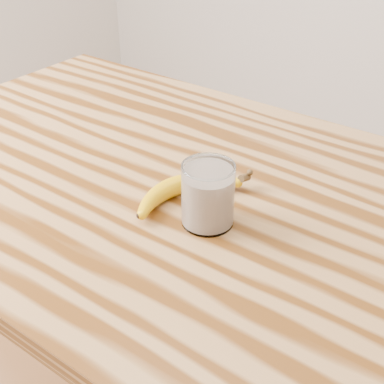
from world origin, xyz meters
The scene contains 3 objects.
table centered at (0.00, 0.00, 0.77)m, with size 1.20×0.80×0.90m.
smoothie_glass centered at (0.17, -0.07, 0.95)m, with size 0.08×0.08×0.11m.
banana centered at (0.08, -0.03, 0.92)m, with size 0.10×0.28×0.03m, color #D49B08, non-canonical shape.
Camera 1 is at (0.57, -0.65, 1.41)m, focal length 50.00 mm.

